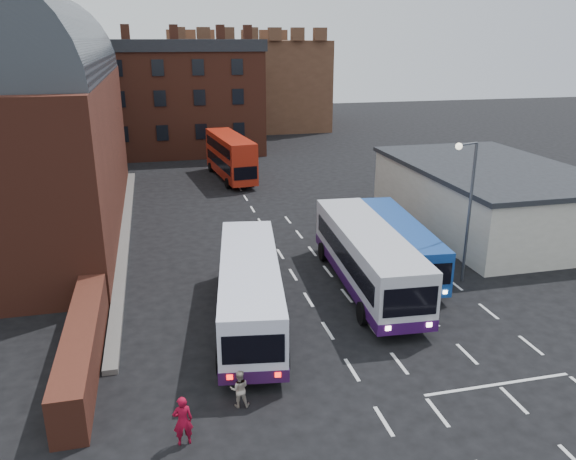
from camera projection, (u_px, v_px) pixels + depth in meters
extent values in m
plane|color=black|center=(345.00, 359.00, 22.71)|extent=(180.00, 180.00, 0.00)
cube|color=#602B1E|center=(21.00, 155.00, 37.00)|extent=(12.00, 28.00, 10.00)
cylinder|color=#1E2328|center=(9.00, 77.00, 35.38)|extent=(12.00, 26.00, 12.00)
cube|color=#602B1E|center=(83.00, 345.00, 22.02)|extent=(1.20, 10.00, 1.80)
cube|color=beige|center=(488.00, 198.00, 38.24)|extent=(10.00, 16.00, 4.00)
cube|color=#282B30|center=(492.00, 168.00, 37.56)|extent=(10.40, 16.40, 0.30)
cube|color=brown|center=(160.00, 103.00, 61.93)|extent=(22.00, 10.00, 11.00)
cube|color=brown|center=(239.00, 83.00, 82.80)|extent=(22.00, 22.00, 12.00)
cube|color=white|center=(250.00, 287.00, 25.07)|extent=(4.15, 11.42, 2.54)
cube|color=black|center=(250.00, 284.00, 25.02)|extent=(4.03, 10.24, 0.91)
cylinder|color=black|center=(224.00, 281.00, 28.72)|extent=(0.43, 1.05, 1.01)
cylinder|color=black|center=(220.00, 361.00, 21.64)|extent=(0.43, 1.05, 1.01)
cylinder|color=black|center=(273.00, 280.00, 28.93)|extent=(0.43, 1.05, 1.01)
cylinder|color=black|center=(285.00, 358.00, 21.85)|extent=(0.43, 1.05, 1.01)
cube|color=silver|center=(367.00, 254.00, 28.60)|extent=(3.38, 11.84, 2.66)
cube|color=black|center=(367.00, 252.00, 28.55)|extent=(3.36, 10.65, 0.96)
cylinder|color=black|center=(418.00, 309.00, 25.78)|extent=(0.36, 1.08, 1.06)
cylinder|color=black|center=(366.00, 249.00, 33.11)|extent=(0.36, 1.08, 1.06)
cylinder|color=black|center=(362.00, 313.00, 25.34)|extent=(0.36, 1.08, 1.06)
cylinder|color=black|center=(323.00, 252.00, 32.68)|extent=(0.36, 1.08, 1.06)
cube|color=navy|center=(397.00, 241.00, 31.24)|extent=(3.22, 10.16, 2.27)
cube|color=black|center=(397.00, 239.00, 31.19)|extent=(3.16, 8.97, 0.82)
cylinder|color=black|center=(437.00, 282.00, 28.78)|extent=(0.34, 0.93, 0.91)
cylinder|color=black|center=(395.00, 238.00, 35.07)|extent=(0.34, 0.93, 0.91)
cylinder|color=black|center=(394.00, 285.00, 28.48)|extent=(0.34, 0.93, 0.91)
cylinder|color=black|center=(360.00, 240.00, 34.77)|extent=(0.34, 0.93, 0.91)
cube|color=#B32411|center=(230.00, 155.00, 50.97)|extent=(3.40, 10.20, 3.55)
cube|color=black|center=(230.00, 161.00, 51.13)|extent=(3.32, 9.01, 0.82)
cylinder|color=black|center=(253.00, 181.00, 49.09)|extent=(0.36, 0.93, 0.91)
cylinder|color=black|center=(233.00, 166.00, 55.07)|extent=(0.36, 0.93, 0.91)
cylinder|color=black|center=(227.00, 183.00, 48.35)|extent=(0.36, 0.93, 0.91)
cylinder|color=black|center=(210.00, 167.00, 54.33)|extent=(0.36, 0.93, 0.91)
cylinder|color=#474A51|center=(469.00, 215.00, 28.82)|extent=(0.15, 0.15, 7.43)
cylinder|color=#474A51|center=(468.00, 144.00, 27.28)|extent=(1.26, 0.52, 0.09)
sphere|color=#FFF2CC|center=(459.00, 146.00, 26.96)|extent=(0.33, 0.33, 0.33)
imported|color=maroon|center=(183.00, 421.00, 17.71)|extent=(0.67, 0.47, 1.74)
imported|color=#B0A392|center=(239.00, 389.00, 19.61)|extent=(0.75, 0.62, 1.40)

